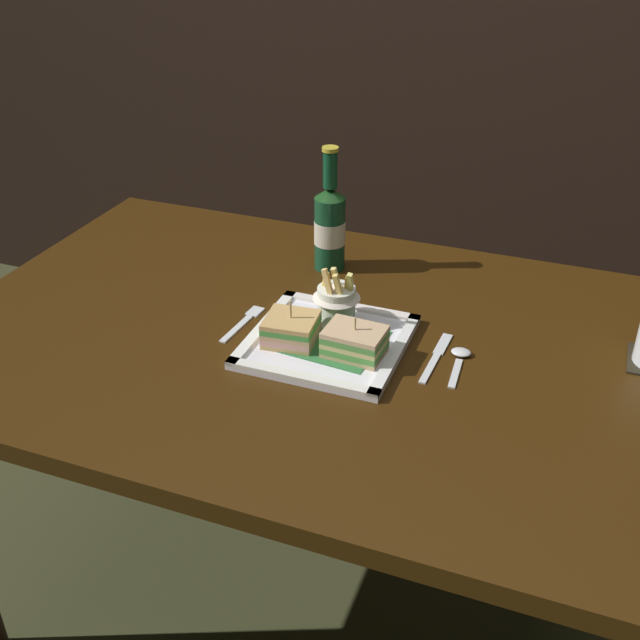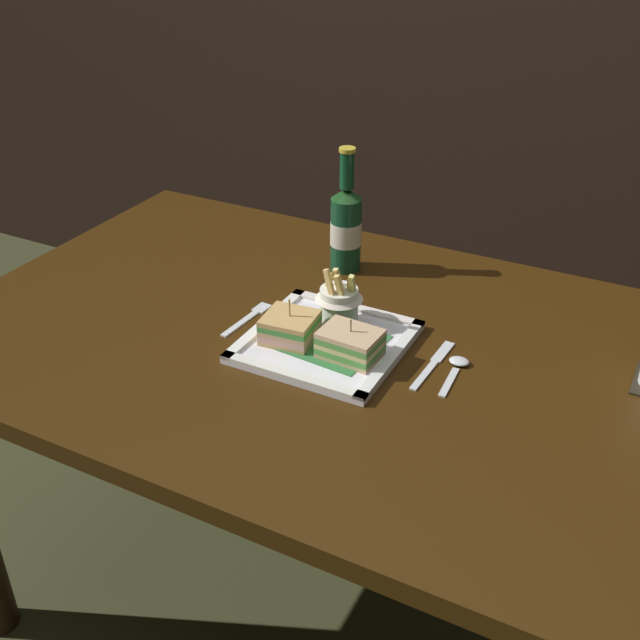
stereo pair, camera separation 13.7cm
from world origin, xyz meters
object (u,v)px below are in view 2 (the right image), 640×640
(fries_cup, at_px, (339,300))
(knife, at_px, (434,363))
(sandwich_half_right, at_px, (350,344))
(fork, at_px, (249,317))
(spoon, at_px, (457,366))
(sandwich_half_left, at_px, (290,328))
(beer_bottle, at_px, (346,226))
(dining_table, at_px, (314,388))
(square_plate, at_px, (326,342))

(fries_cup, height_order, knife, fries_cup)
(sandwich_half_right, height_order, fork, sandwich_half_right)
(fork, bearing_deg, spoon, 2.60)
(sandwich_half_left, height_order, knife, sandwich_half_left)
(sandwich_half_right, height_order, beer_bottle, beer_bottle)
(sandwich_half_left, distance_m, fork, 0.13)
(sandwich_half_left, bearing_deg, beer_bottle, 97.89)
(dining_table, height_order, square_plate, square_plate)
(fork, bearing_deg, beer_bottle, 75.41)
(dining_table, height_order, spoon, spoon)
(spoon, bearing_deg, sandwich_half_right, -160.08)
(beer_bottle, relative_size, knife, 1.58)
(beer_bottle, distance_m, fork, 0.30)
(beer_bottle, xyz_separation_m, knife, (0.29, -0.26, -0.10))
(square_plate, distance_m, spoon, 0.23)
(fork, xyz_separation_m, knife, (0.36, 0.02, -0.00))
(knife, bearing_deg, square_plate, -169.99)
(square_plate, height_order, sandwich_half_right, sandwich_half_right)
(dining_table, xyz_separation_m, sandwich_half_left, (-0.02, -0.05, 0.16))
(fork, bearing_deg, sandwich_half_right, -10.68)
(sandwich_half_right, relative_size, beer_bottle, 0.40)
(sandwich_half_right, xyz_separation_m, fries_cup, (-0.07, 0.09, 0.03))
(fries_cup, height_order, spoon, fries_cup)
(sandwich_half_right, bearing_deg, fries_cup, 126.41)
(spoon, bearing_deg, dining_table, -177.88)
(beer_bottle, bearing_deg, knife, -41.04)
(fries_cup, bearing_deg, dining_table, -131.74)
(sandwich_half_left, distance_m, sandwich_half_right, 0.12)
(dining_table, xyz_separation_m, spoon, (0.27, 0.01, 0.13))
(sandwich_half_left, distance_m, knife, 0.26)
(sandwich_half_right, bearing_deg, sandwich_half_left, -180.00)
(dining_table, distance_m, sandwich_half_right, 0.19)
(fries_cup, xyz_separation_m, spoon, (0.24, -0.03, -0.06))
(sandwich_half_right, distance_m, beer_bottle, 0.36)
(dining_table, height_order, fork, fork)
(fries_cup, bearing_deg, fork, -165.05)
(sandwich_half_right, bearing_deg, fork, 169.32)
(knife, height_order, spoon, spoon)
(knife, bearing_deg, sandwich_half_right, -155.84)
(spoon, bearing_deg, sandwich_half_left, -167.88)
(dining_table, distance_m, square_plate, 0.14)
(square_plate, xyz_separation_m, sandwich_half_right, (0.06, -0.03, 0.03))
(fries_cup, distance_m, spoon, 0.24)
(square_plate, distance_m, beer_bottle, 0.32)
(beer_bottle, bearing_deg, square_plate, -70.47)
(square_plate, bearing_deg, sandwich_half_right, -23.38)
(dining_table, xyz_separation_m, beer_bottle, (-0.06, 0.26, 0.22))
(fries_cup, relative_size, spoon, 0.99)
(sandwich_half_left, height_order, fries_cup, fries_cup)
(sandwich_half_right, bearing_deg, knife, 24.16)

